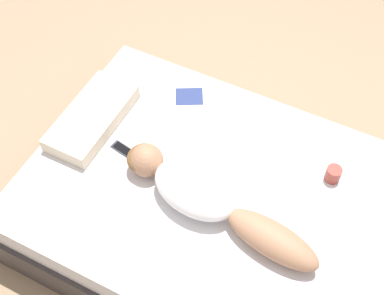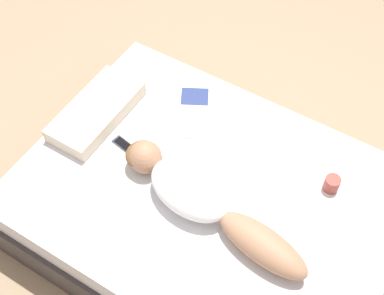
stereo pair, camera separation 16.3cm
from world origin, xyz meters
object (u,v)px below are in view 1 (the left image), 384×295
at_px(open_magazine, 190,110).
at_px(cell_phone, 122,149).
at_px(person, 206,197).
at_px(coffee_mug, 333,174).

relative_size(open_magazine, cell_phone, 3.37).
xyz_separation_m(open_magazine, cell_phone, (-0.49, 0.23, 0.00)).
bearing_deg(cell_phone, open_magazine, -15.50).
relative_size(person, cell_phone, 8.07).
distance_m(person, cell_phone, 0.67).
distance_m(person, coffee_mug, 0.80).
xyz_separation_m(person, cell_phone, (0.13, 0.65, -0.10)).
height_order(coffee_mug, cell_phone, coffee_mug).
relative_size(person, coffee_mug, 10.40).
bearing_deg(coffee_mug, open_magazine, 84.83).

